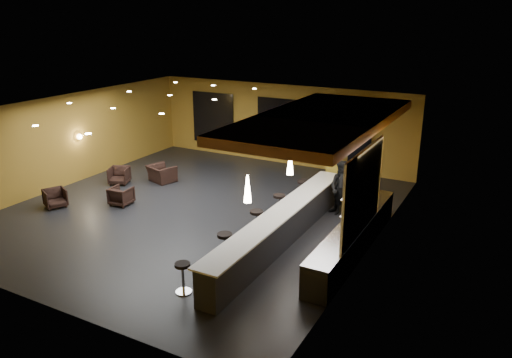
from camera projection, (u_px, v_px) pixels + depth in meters
The scene contains 34 objects.
floor at pixel (198, 212), 17.10m from camera, with size 12.00×13.00×0.10m, color black.
ceiling at pixel (194, 107), 15.95m from camera, with size 12.00×13.00×0.10m, color black.
wall_back at pixel (281, 124), 21.99m from camera, with size 12.00×0.10×3.50m, color olive.
wall_front at pixel (26, 235), 11.06m from camera, with size 12.00×0.10×3.50m, color olive.
wall_left at pixel (67, 140), 19.24m from camera, with size 0.10×13.00×3.50m, color olive.
wall_right at pixel (376, 191), 13.80m from camera, with size 0.10×13.00×3.50m, color olive.
wood_soffit at pixel (322, 120), 15.05m from camera, with size 3.60×8.00×0.28m, color #A35D2F.
window_left at pixel (213, 118), 23.49m from camera, with size 2.20×0.06×2.40m, color black.
window_center at pixel (280, 126), 21.91m from camera, with size 2.20×0.06×2.40m, color black.
window_right at pixel (346, 133), 20.56m from camera, with size 2.20×0.06×2.40m, color black.
tile_backsplash at pixel (363, 193), 12.93m from camera, with size 0.06×3.20×2.40m, color white.
bar_counter at pixel (282, 228), 14.45m from camera, with size 0.60×8.00×1.00m, color black.
bar_top at pixel (282, 211), 14.28m from camera, with size 0.78×8.10×0.05m, color silver.
prep_counter at pixel (353, 238), 13.99m from camera, with size 0.70×6.00×0.86m, color black.
prep_top at pixel (355, 223), 13.84m from camera, with size 0.72×6.00×0.03m, color silver.
wall_shelf_lower at pixel (354, 209), 12.95m from camera, with size 0.30×1.50×0.03m, color silver.
wall_shelf_upper at pixel (355, 192), 12.81m from camera, with size 0.30×1.50×0.03m, color silver.
column at pixel (337, 150), 17.89m from camera, with size 0.60×0.60×3.50m, color olive.
wall_sconce at pixel (80, 137), 19.57m from camera, with size 0.22×0.22×0.22m, color #FFE5B2.
pendant_0 at pixel (248, 189), 12.19m from camera, with size 0.20×0.20×0.70m, color white.
pendant_1 at pixel (290, 163), 14.27m from camera, with size 0.20×0.20×0.70m, color white.
pendant_2 at pixel (322, 143), 16.36m from camera, with size 0.20×0.20×0.70m, color white.
staff_a at pixel (343, 189), 16.34m from camera, with size 0.68×0.44×1.86m, color black.
staff_b at pixel (342, 189), 16.39m from camera, with size 0.91×0.71×1.87m, color black.
staff_c at pixel (364, 195), 16.19m from camera, with size 0.77×0.50×1.59m, color black.
armchair_a at pixel (55, 198), 17.28m from camera, with size 0.69×0.71×0.65m, color black.
armchair_b at pixel (121, 196), 17.49m from camera, with size 0.69×0.71×0.65m, color black.
armchair_c at pixel (119, 175), 19.61m from camera, with size 0.72×0.75×0.68m, color black.
armchair_d at pixel (162, 174), 19.88m from camera, with size 1.02×0.89×0.66m, color black.
bar_stool_0 at pixel (183, 274), 11.93m from camera, with size 0.40×0.40×0.78m.
bar_stool_1 at pixel (225, 244), 13.37m from camera, with size 0.43×0.43×0.85m.
bar_stool_2 at pixel (256, 220), 14.96m from camera, with size 0.42×0.42×0.82m.
bar_stool_3 at pixel (279, 203), 16.29m from camera, with size 0.41×0.41×0.81m.
bar_stool_4 at pixel (303, 188), 17.67m from camera, with size 0.40×0.40×0.79m.
Camera 1 is at (9.27, -13.00, 6.46)m, focal length 35.00 mm.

